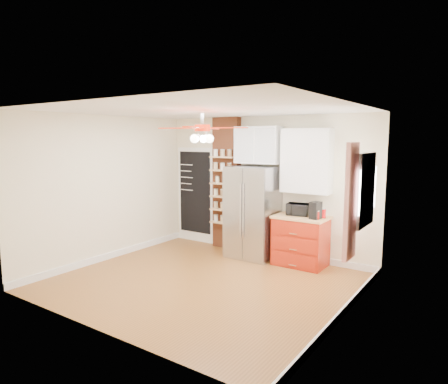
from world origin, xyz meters
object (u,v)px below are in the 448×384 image
Objects in this scene: toaster_oven at (298,209)px; pantry_jar_oats at (217,180)px; coffee_maker at (316,210)px; red_cabinet at (301,241)px; fridge at (253,212)px; canister_left at (316,215)px; ceiling_fan at (202,128)px.

pantry_jar_oats is at bearing 167.73° from toaster_oven.
coffee_maker is at bearing -5.11° from pantry_jar_oats.
red_cabinet is 2.14m from pantry_jar_oats.
coffee_maker is at bearing -16.96° from red_cabinet.
red_cabinet is at bearing 2.95° from fridge.
red_cabinet is at bearing 173.15° from coffee_maker.
canister_left is (1.30, -0.07, 0.10)m from fridge.
toaster_oven is 3.19× the size of pantry_jar_oats.
fridge is at bearing -177.05° from red_cabinet.
fridge is 14.30× the size of pantry_jar_oats.
toaster_oven is 0.40m from coffee_maker.
toaster_oven is at bearing 5.74° from fridge.
ceiling_fan is at bearing -126.17° from toaster_oven.
ceiling_fan reaches higher than red_cabinet.
coffee_maker is at bearing 131.14° from canister_left.
fridge is 12.46× the size of canister_left.
canister_left is at bearing -38.75° from coffee_maker.
ceiling_fan is 9.97× the size of canister_left.
toaster_oven is at bearing 64.00° from ceiling_fan.
coffee_maker is at bearing -29.10° from toaster_oven.
red_cabinet is 0.62m from canister_left.
fridge is 1.06m from red_cabinet.
ceiling_fan is (0.05, -1.63, 1.55)m from fridge.
pantry_jar_oats is at bearing -174.99° from coffee_maker.
pantry_jar_oats is (-1.82, 0.07, 0.43)m from toaster_oven.
ceiling_fan is 11.44× the size of pantry_jar_oats.
fridge reaches higher than coffee_maker.
coffee_maker is (0.30, -0.09, 0.60)m from red_cabinet.
pantry_jar_oats is (-1.90, 0.11, 0.98)m from red_cabinet.
canister_left is (0.33, -0.12, 0.52)m from red_cabinet.
ceiling_fan is 2.47m from canister_left.
toaster_oven is (-0.08, 0.04, 0.56)m from red_cabinet.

